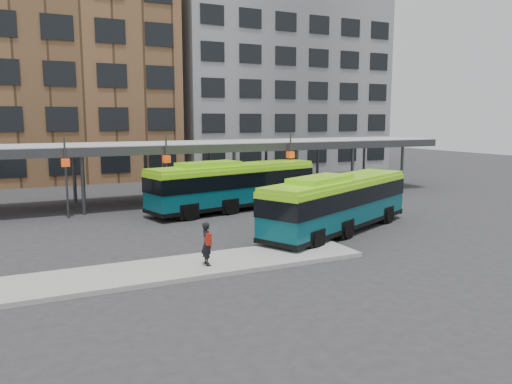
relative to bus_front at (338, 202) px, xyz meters
name	(u,v)px	position (x,y,z in m)	size (l,w,h in m)	color
ground	(281,238)	(-3.30, 0.12, -1.59)	(120.00, 120.00, 0.00)	#28282B
boarding_island	(194,266)	(-8.80, -2.88, -1.50)	(14.00, 3.00, 0.18)	gray
canopy	(194,146)	(-3.35, 12.99, 2.31)	(40.00, 6.53, 4.80)	#999B9E
building_brick	(28,64)	(-13.30, 32.12, 9.41)	(26.00, 14.00, 22.00)	brown
building_grey	(271,83)	(12.70, 32.12, 8.41)	(24.00, 14.00, 20.00)	slate
bus_front	(338,202)	(0.00, 0.00, 0.00)	(11.03, 6.94, 3.06)	#07434E
bus_rear	(234,184)	(-2.40, 8.15, 0.08)	(11.90, 5.00, 3.21)	#07434E
pedestrian	(207,243)	(-8.38, -3.23, -0.55)	(0.43, 0.66, 1.71)	black
bike_rack	(348,185)	(9.31, 12.00, -1.12)	(4.72, 1.50, 0.97)	slate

